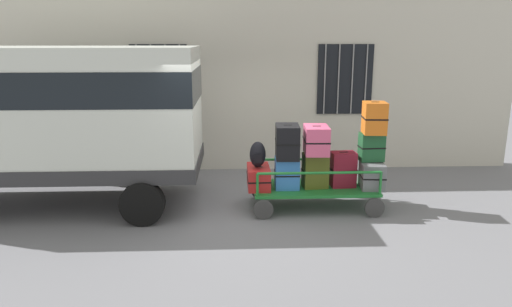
% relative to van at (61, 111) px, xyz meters
% --- Properties ---
extents(ground_plane, '(40.00, 40.00, 0.00)m').
position_rel_van_xyz_m(ground_plane, '(3.14, -0.35, -1.69)').
color(ground_plane, slate).
extents(building_wall, '(12.00, 0.38, 5.00)m').
position_rel_van_xyz_m(building_wall, '(3.14, 2.35, 0.81)').
color(building_wall, beige).
rests_on(building_wall, ground).
extents(van, '(4.64, 2.07, 2.74)m').
position_rel_van_xyz_m(van, '(0.00, 0.00, 0.00)').
color(van, silver).
rests_on(van, ground).
extents(luggage_cart, '(2.17, 1.07, 0.38)m').
position_rel_van_xyz_m(luggage_cart, '(4.30, -0.31, -1.37)').
color(luggage_cart, '#1E722D').
rests_on(luggage_cart, ground).
extents(cart_railing, '(2.06, 0.93, 0.40)m').
position_rel_van_xyz_m(cart_railing, '(4.30, -0.31, -0.98)').
color(cart_railing, '#1E722D').
rests_on(cart_railing, luggage_cart).
extents(suitcase_left_bottom, '(0.39, 0.70, 0.37)m').
position_rel_van_xyz_m(suitcase_left_bottom, '(3.33, -0.30, -1.12)').
color(suitcase_left_bottom, '#B21E1E').
rests_on(suitcase_left_bottom, luggage_cart).
extents(suitcase_midleft_bottom, '(0.42, 0.45, 0.52)m').
position_rel_van_xyz_m(suitcase_midleft_bottom, '(3.82, -0.33, -1.05)').
color(suitcase_midleft_bottom, '#3372C6').
rests_on(suitcase_midleft_bottom, luggage_cart).
extents(suitcase_midleft_middle, '(0.42, 0.57, 0.57)m').
position_rel_van_xyz_m(suitcase_midleft_middle, '(3.82, -0.32, -0.50)').
color(suitcase_midleft_middle, black).
rests_on(suitcase_midleft_middle, suitcase_midleft_bottom).
extents(suitcase_center_bottom, '(0.45, 0.34, 0.60)m').
position_rel_van_xyz_m(suitcase_center_bottom, '(4.30, -0.34, -1.01)').
color(suitcase_center_bottom, '#4C5119').
rests_on(suitcase_center_bottom, luggage_cart).
extents(suitcase_center_middle, '(0.43, 0.61, 0.47)m').
position_rel_van_xyz_m(suitcase_center_middle, '(4.30, -0.34, -0.47)').
color(suitcase_center_middle, '#CC4C72').
rests_on(suitcase_center_middle, suitcase_center_bottom).
extents(suitcase_midright_bottom, '(0.44, 0.34, 0.61)m').
position_rel_van_xyz_m(suitcase_midright_bottom, '(4.79, -0.31, -1.00)').
color(suitcase_midright_bottom, maroon).
rests_on(suitcase_midright_bottom, luggage_cart).
extents(suitcase_right_bottom, '(0.45, 0.74, 0.44)m').
position_rel_van_xyz_m(suitcase_right_bottom, '(5.28, -0.32, -1.09)').
color(suitcase_right_bottom, slate).
rests_on(suitcase_right_bottom, luggage_cart).
extents(suitcase_right_middle, '(0.43, 0.29, 0.49)m').
position_rel_van_xyz_m(suitcase_right_middle, '(5.28, -0.27, -0.62)').
color(suitcase_right_middle, '#194C28').
rests_on(suitcase_right_middle, suitcase_right_bottom).
extents(suitcase_right_top, '(0.41, 0.44, 0.54)m').
position_rel_van_xyz_m(suitcase_right_top, '(5.28, -0.34, -0.11)').
color(suitcase_right_top, orange).
rests_on(suitcase_right_top, suitcase_right_middle).
extents(backpack, '(0.27, 0.22, 0.44)m').
position_rel_van_xyz_m(backpack, '(3.32, -0.33, -0.72)').
color(backpack, black).
rests_on(backpack, suitcase_left_bottom).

